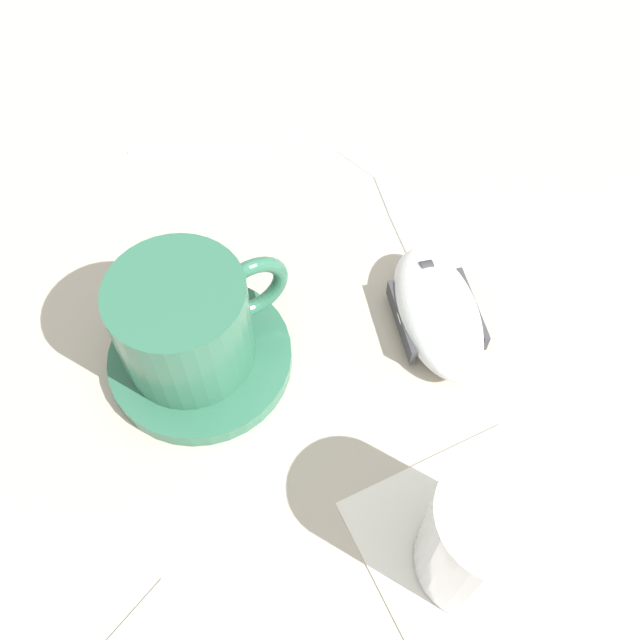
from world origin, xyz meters
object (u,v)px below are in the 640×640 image
object	(u,v)px
computer_mouse	(437,311)
drinking_glass	(486,539)
coffee_cup	(186,321)
saucer	(201,358)

from	to	relation	value
computer_mouse	drinking_glass	xyz separation A→B (m)	(0.05, 0.16, 0.03)
coffee_cup	computer_mouse	world-z (taller)	coffee_cup
coffee_cup	computer_mouse	bearing A→B (deg)	167.82
saucer	coffee_cup	xyz separation A→B (m)	(0.00, -0.00, 0.04)
saucer	computer_mouse	world-z (taller)	computer_mouse
saucer	drinking_glass	xyz separation A→B (m)	(-0.11, 0.19, 0.04)
drinking_glass	coffee_cup	bearing A→B (deg)	-60.02
drinking_glass	computer_mouse	bearing A→B (deg)	-109.33
saucer	computer_mouse	xyz separation A→B (m)	(-0.16, 0.03, 0.01)
computer_mouse	drinking_glass	bearing A→B (deg)	70.67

